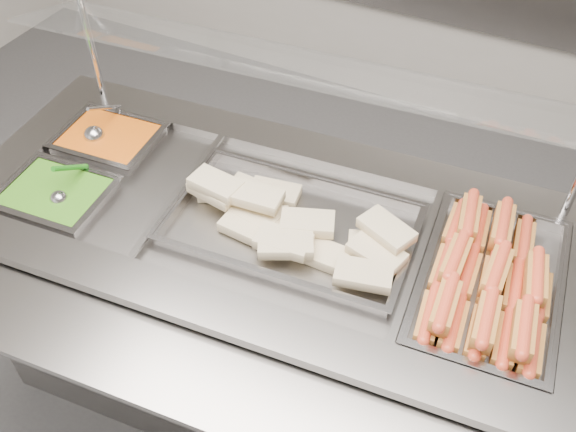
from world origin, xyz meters
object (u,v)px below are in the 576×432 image
at_px(sneeze_guard, 301,69).
at_px(pan_hotdogs, 488,289).
at_px(steam_counter, 274,310).
at_px(serving_spoon, 61,193).
at_px(pan_wraps, 291,229).
at_px(ladle, 95,134).

distance_m(sneeze_guard, pan_hotdogs, 0.81).
xyz_separation_m(steam_counter, serving_spoon, (-0.63, -0.21, 0.48)).
bearing_deg(sneeze_guard, pan_wraps, -69.66).
xyz_separation_m(pan_hotdogs, ladle, (-1.37, 0.02, 0.05)).
relative_size(sneeze_guard, pan_wraps, 2.34).
bearing_deg(pan_wraps, steam_counter, -175.00).
bearing_deg(ladle, pan_hotdogs, -0.70).
bearing_deg(serving_spoon, pan_hotdogs, 11.89).
height_order(ladle, serving_spoon, ladle).
distance_m(steam_counter, ladle, 0.87).
height_order(steam_counter, ladle, ladle).
bearing_deg(pan_wraps, sneeze_guard, 110.34).
distance_m(pan_hotdogs, serving_spoon, 1.30).
xyz_separation_m(ladle, serving_spoon, (0.10, -0.29, 0.00)).
distance_m(pan_wraps, serving_spoon, 0.72).
height_order(steam_counter, serving_spoon, serving_spoon).
bearing_deg(ladle, serving_spoon, -70.99).
height_order(sneeze_guard, ladle, sneeze_guard).
bearing_deg(sneeze_guard, serving_spoon, -144.07).
xyz_separation_m(sneeze_guard, pan_wraps, (0.08, -0.22, -0.41)).
bearing_deg(ladle, sneeze_guard, 12.32).
distance_m(sneeze_guard, pan_wraps, 0.47).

